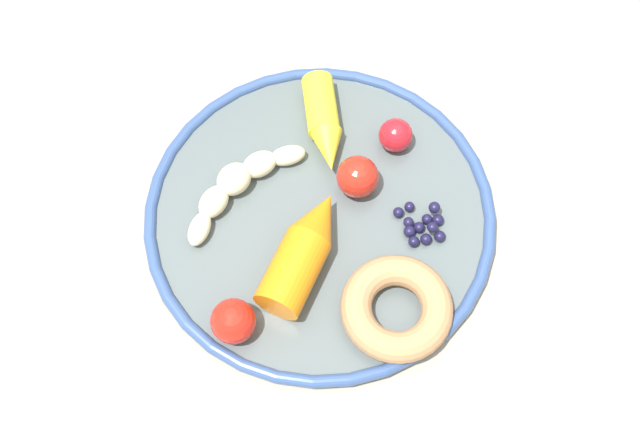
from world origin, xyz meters
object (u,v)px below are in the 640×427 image
object	(u,v)px
dining_table	(344,241)
banana	(238,184)
carrot_orange	(304,250)
tomato_near	(233,321)
tomato_mid	(358,177)
carrot_yellow	(323,124)
donut	(398,308)
tomato_far	(396,135)
plate	(320,215)
blueberry_pile	(422,225)

from	to	relation	value
dining_table	banana	size ratio (longest dim) A/B	7.29
carrot_orange	tomato_near	world-z (taller)	carrot_orange
banana	tomato_mid	size ratio (longest dim) A/B	3.45
carrot_yellow	tomato_mid	xyz separation A→B (m)	(0.01, -0.07, 0.00)
donut	tomato_far	distance (m)	0.18
plate	blueberry_pile	distance (m)	0.10
tomato_mid	blueberry_pile	bearing A→B (deg)	-56.35
dining_table	tomato_near	xyz separation A→B (m)	(-0.14, -0.09, 0.12)
banana	carrot_orange	distance (m)	0.10
tomato_mid	dining_table	bearing A→B (deg)	-146.56
blueberry_pile	donut	bearing A→B (deg)	-127.97
carrot_orange	donut	size ratio (longest dim) A/B	1.17
tomato_mid	tomato_far	size ratio (longest dim) A/B	1.22
carrot_yellow	tomato_far	size ratio (longest dim) A/B	3.31
tomato_far	plate	bearing A→B (deg)	-154.16
plate	carrot_yellow	size ratio (longest dim) A/B	3.04
carrot_yellow	donut	size ratio (longest dim) A/B	1.10
dining_table	carrot_yellow	distance (m)	0.14
plate	carrot_orange	world-z (taller)	carrot_orange
carrot_orange	tomato_far	xyz separation A→B (m)	(0.13, 0.09, -0.01)
tomato_mid	tomato_far	distance (m)	0.06
dining_table	carrot_orange	size ratio (longest dim) A/B	8.73
carrot_yellow	blueberry_pile	world-z (taller)	carrot_yellow
carrot_orange	tomato_far	distance (m)	0.15
dining_table	blueberry_pile	bearing A→B (deg)	-43.19
dining_table	donut	distance (m)	0.17
tomato_near	carrot_yellow	bearing A→B (deg)	48.58
dining_table	carrot_yellow	bearing A→B (deg)	85.92
plate	banana	size ratio (longest dim) A/B	2.40
carrot_orange	carrot_yellow	bearing A→B (deg)	62.32
banana	tomato_mid	distance (m)	0.12
tomato_near	tomato_mid	world-z (taller)	same
tomato_near	tomato_mid	distance (m)	0.18
carrot_yellow	tomato_near	bearing A→B (deg)	-131.42
donut	tomato_mid	world-z (taller)	tomato_mid
plate	tomato_far	xyz separation A→B (m)	(0.10, 0.05, 0.02)
plate	tomato_far	distance (m)	0.11
banana	carrot_yellow	xyz separation A→B (m)	(0.10, 0.03, 0.00)
carrot_orange	tomato_mid	size ratio (longest dim) A/B	2.88
dining_table	tomato_near	size ratio (longest dim) A/B	25.35
carrot_yellow	plate	bearing A→B (deg)	-112.38
tomato_near	banana	bearing A→B (deg)	70.80
dining_table	donut	xyz separation A→B (m)	(0.00, -0.12, 0.11)
plate	tomato_far	bearing A→B (deg)	25.84
carrot_orange	blueberry_pile	size ratio (longest dim) A/B	2.41
carrot_orange	tomato_far	world-z (taller)	carrot_orange
blueberry_pile	plate	bearing A→B (deg)	150.79
dining_table	carrot_orange	world-z (taller)	carrot_orange
dining_table	tomato_near	distance (m)	0.20
tomato_mid	carrot_orange	bearing A→B (deg)	-143.78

